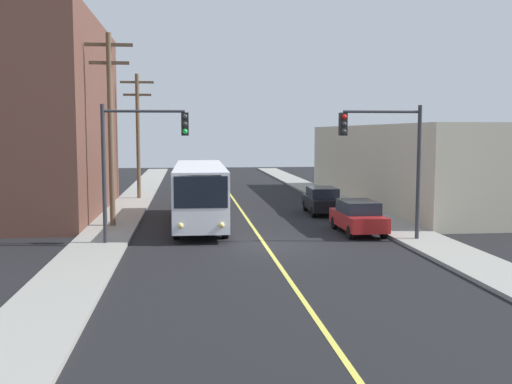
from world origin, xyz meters
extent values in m
plane|color=black|center=(0.00, 0.00, 0.00)|extent=(120.00, 120.00, 0.00)
cube|color=gray|center=(-7.25, 10.00, 0.07)|extent=(2.50, 90.00, 0.15)
cube|color=gray|center=(7.25, 10.00, 0.07)|extent=(2.50, 90.00, 0.15)
cube|color=#D8CC4C|center=(0.00, 15.00, 0.01)|extent=(0.16, 60.00, 0.01)
cube|color=brown|center=(-13.50, 11.78, 5.76)|extent=(10.00, 16.80, 11.53)
cube|color=black|center=(-8.54, 11.78, 1.60)|extent=(0.06, 11.76, 1.30)
cube|color=black|center=(-8.54, 11.78, 4.80)|extent=(0.06, 11.76, 1.30)
cube|color=black|center=(-8.54, 11.78, 8.00)|extent=(0.06, 11.76, 1.30)
cube|color=beige|center=(14.50, 16.18, 2.72)|extent=(12.00, 27.90, 5.44)
cube|color=black|center=(8.54, 16.18, 1.60)|extent=(0.06, 19.53, 1.30)
cube|color=silver|center=(-2.73, 6.54, 1.83)|extent=(2.69, 12.03, 2.75)
cube|color=black|center=(-2.80, 0.56, 2.35)|extent=(2.35, 0.11, 1.40)
cube|color=black|center=(-2.65, 12.52, 2.45)|extent=(2.30, 0.11, 1.10)
cube|color=black|center=(-3.98, 6.56, 2.35)|extent=(0.18, 10.20, 1.10)
cube|color=black|center=(-1.47, 6.53, 2.35)|extent=(0.18, 10.20, 1.10)
cube|color=orange|center=(-2.80, 0.57, 2.95)|extent=(1.79, 0.08, 0.30)
sphere|color=#F9D872|center=(-3.69, 0.53, 0.90)|extent=(0.24, 0.24, 0.24)
sphere|color=#F9D872|center=(-1.90, 0.51, 0.90)|extent=(0.24, 0.24, 0.24)
cylinder|color=black|center=(-3.90, 2.36, 0.50)|extent=(0.31, 1.00, 1.00)
cylinder|color=black|center=(-1.65, 2.33, 0.50)|extent=(0.31, 1.00, 1.00)
cylinder|color=black|center=(-3.81, 10.06, 0.50)|extent=(0.31, 1.00, 1.00)
cylinder|color=black|center=(-1.56, 10.03, 0.50)|extent=(0.31, 1.00, 1.00)
cube|color=maroon|center=(4.91, 2.88, 0.67)|extent=(1.84, 4.42, 0.70)
cube|color=black|center=(4.91, 2.88, 1.32)|extent=(1.64, 2.48, 0.60)
cylinder|color=black|center=(4.13, 1.38, 0.32)|extent=(0.23, 0.64, 0.64)
cylinder|color=black|center=(5.73, 1.39, 0.32)|extent=(0.23, 0.64, 0.64)
cylinder|color=black|center=(4.10, 4.38, 0.32)|extent=(0.23, 0.64, 0.64)
cylinder|color=black|center=(5.70, 4.39, 0.32)|extent=(0.23, 0.64, 0.64)
cube|color=black|center=(4.75, 10.11, 0.67)|extent=(1.95, 4.46, 0.70)
cube|color=black|center=(4.75, 10.11, 1.32)|extent=(1.70, 2.52, 0.60)
cylinder|color=black|center=(3.90, 8.64, 0.32)|extent=(0.24, 0.65, 0.64)
cylinder|color=black|center=(5.50, 8.58, 0.32)|extent=(0.24, 0.65, 0.64)
cylinder|color=black|center=(4.01, 11.63, 0.32)|extent=(0.24, 0.65, 0.64)
cylinder|color=black|center=(5.60, 11.58, 0.32)|extent=(0.24, 0.65, 0.64)
cylinder|color=brown|center=(-7.24, 5.93, 5.04)|extent=(0.28, 0.28, 9.79)
cube|color=#4C3D2D|center=(-7.24, 5.93, 9.34)|extent=(2.40, 0.16, 0.16)
cube|color=#4C3D2D|center=(-7.24, 5.93, 8.44)|extent=(2.00, 0.16, 0.16)
cylinder|color=brown|center=(-6.93, 19.16, 4.65)|extent=(0.28, 0.28, 9.01)
cube|color=#4C3D2D|center=(-6.93, 19.16, 8.56)|extent=(2.40, 0.16, 0.16)
cube|color=#4C3D2D|center=(-6.93, 19.16, 7.66)|extent=(2.00, 0.16, 0.16)
cylinder|color=#2D2D33|center=(-6.95, 0.94, 3.15)|extent=(0.18, 0.18, 6.00)
cylinder|color=#2D2D33|center=(-5.20, 0.94, 5.85)|extent=(3.50, 0.12, 0.12)
cube|color=black|center=(-3.45, 0.94, 5.30)|extent=(0.32, 0.36, 1.00)
sphere|color=#2D2D2D|center=(-3.45, 0.75, 5.62)|extent=(0.22, 0.22, 0.22)
sphere|color=#2D2D2D|center=(-3.45, 0.75, 5.30)|extent=(0.22, 0.22, 0.22)
sphere|color=green|center=(-3.45, 0.75, 4.98)|extent=(0.22, 0.22, 0.22)
cylinder|color=#2D2D33|center=(6.95, 0.41, 3.15)|extent=(0.18, 0.18, 6.00)
cylinder|color=#2D2D33|center=(5.20, 0.41, 5.85)|extent=(3.50, 0.12, 0.12)
cube|color=black|center=(3.45, 0.41, 5.30)|extent=(0.32, 0.36, 1.00)
sphere|color=red|center=(3.45, 0.22, 5.62)|extent=(0.22, 0.22, 0.22)
sphere|color=#2D2D2D|center=(3.45, 0.22, 5.30)|extent=(0.22, 0.22, 0.22)
sphere|color=#2D2D2D|center=(3.45, 0.22, 4.98)|extent=(0.22, 0.22, 0.22)
camera|label=1|loc=(-3.34, -25.61, 4.93)|focal=42.33mm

